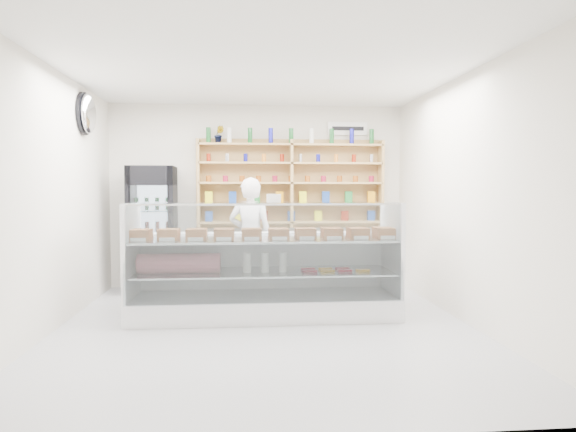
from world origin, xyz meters
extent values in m
plane|color=#A4A4A9|center=(0.00, 0.00, 0.00)|extent=(5.00, 5.00, 0.00)
plane|color=white|center=(0.00, 0.00, 2.80)|extent=(5.00, 5.00, 0.00)
plane|color=silver|center=(0.00, 2.50, 1.40)|extent=(4.50, 0.00, 4.50)
plane|color=silver|center=(0.00, -2.50, 1.40)|extent=(4.50, 0.00, 4.50)
plane|color=silver|center=(-2.25, 0.00, 1.40)|extent=(0.00, 5.00, 5.00)
plane|color=silver|center=(2.25, 0.00, 1.40)|extent=(0.00, 5.00, 5.00)
cube|color=white|center=(0.01, 0.50, 0.13)|extent=(3.11, 0.88, 0.26)
cube|color=white|center=(0.01, 0.91, 0.59)|extent=(3.11, 0.05, 0.65)
cube|color=silver|center=(0.01, 0.50, 0.53)|extent=(2.98, 0.78, 0.02)
cube|color=silver|center=(0.01, 0.50, 0.91)|extent=(3.05, 0.81, 0.02)
cube|color=silver|center=(0.01, 0.08, 0.80)|extent=(3.05, 0.13, 1.08)
cube|color=silver|center=(0.01, 0.45, 1.35)|extent=(3.05, 0.62, 0.01)
imported|color=white|center=(-0.14, 1.64, 0.83)|extent=(0.68, 0.53, 1.67)
cube|color=black|center=(-1.55, 2.13, 0.92)|extent=(0.67, 0.66, 1.84)
cube|color=#2F0538|center=(-1.56, 1.83, 1.70)|extent=(0.65, 0.04, 0.26)
cube|color=silver|center=(-1.56, 1.81, 0.84)|extent=(0.56, 0.02, 1.45)
cube|color=tan|center=(-0.90, 2.34, 1.59)|extent=(0.04, 0.28, 1.33)
cube|color=tan|center=(0.50, 2.34, 1.59)|extent=(0.04, 0.28, 1.33)
cube|color=tan|center=(1.90, 2.34, 1.59)|extent=(0.04, 0.28, 1.33)
cube|color=tan|center=(0.50, 2.34, 1.00)|extent=(2.80, 0.28, 0.03)
cube|color=tan|center=(0.50, 2.34, 1.30)|extent=(2.80, 0.28, 0.03)
cube|color=tan|center=(0.50, 2.34, 1.60)|extent=(2.80, 0.28, 0.03)
cube|color=tan|center=(0.50, 2.34, 1.90)|extent=(2.80, 0.28, 0.03)
cube|color=tan|center=(0.50, 2.34, 2.18)|extent=(2.80, 0.28, 0.03)
imported|color=#1E6626|center=(-0.59, 2.34, 2.33)|extent=(0.15, 0.12, 0.26)
ellipsoid|color=silver|center=(-2.17, 1.20, 2.45)|extent=(0.15, 0.50, 0.50)
cube|color=white|center=(1.40, 2.47, 2.45)|extent=(0.62, 0.03, 0.20)
camera|label=1|loc=(-0.26, -5.48, 1.50)|focal=32.00mm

